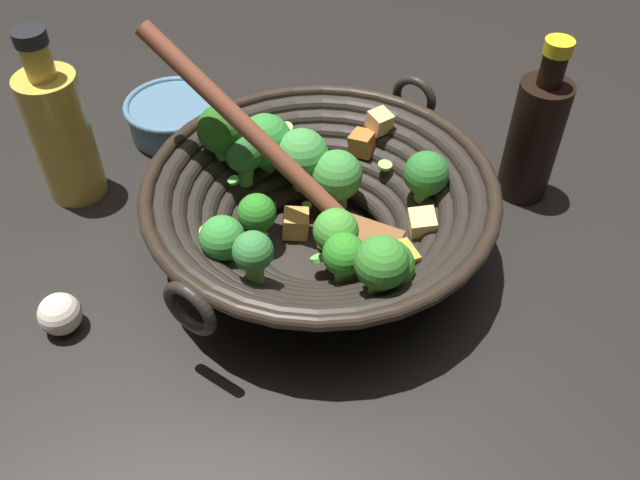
# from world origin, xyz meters

# --- Properties ---
(ground_plane) EXTENTS (4.00, 4.00, 0.00)m
(ground_plane) POSITION_xyz_m (0.00, 0.00, 0.00)
(ground_plane) COLOR black
(wok) EXTENTS (0.38, 0.35, 0.22)m
(wok) POSITION_xyz_m (-0.00, 0.00, 0.06)
(wok) COLOR black
(wok) RESTS_ON ground
(soy_sauce_bottle) EXTENTS (0.06, 0.06, 0.19)m
(soy_sauce_bottle) POSITION_xyz_m (0.23, -0.09, 0.08)
(soy_sauce_bottle) COLOR black
(soy_sauce_bottle) RESTS_ON ground
(cooking_oil_bottle) EXTENTS (0.06, 0.06, 0.20)m
(cooking_oil_bottle) POSITION_xyz_m (-0.13, 0.26, 0.08)
(cooking_oil_bottle) COLOR gold
(cooking_oil_bottle) RESTS_ON ground
(prep_bowl) EXTENTS (0.12, 0.12, 0.04)m
(prep_bowl) POSITION_xyz_m (0.02, 0.28, 0.02)
(prep_bowl) COLOR slate
(prep_bowl) RESTS_ON ground
(garlic_bulb) EXTENTS (0.04, 0.04, 0.04)m
(garlic_bulb) POSITION_xyz_m (-0.24, 0.09, 0.02)
(garlic_bulb) COLOR silver
(garlic_bulb) RESTS_ON ground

